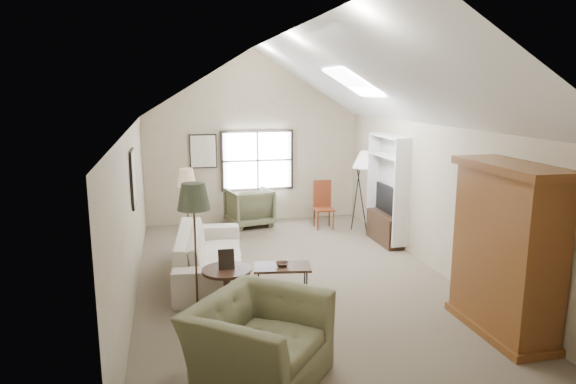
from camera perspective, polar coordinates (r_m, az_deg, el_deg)
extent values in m
cube|color=#6A5E4C|center=(8.61, 0.62, -9.69)|extent=(5.00, 8.00, 0.01)
cube|color=tan|center=(12.10, -3.91, 2.59)|extent=(5.00, 0.01, 2.50)
cube|color=tan|center=(4.65, 12.81, -12.37)|extent=(5.00, 0.01, 2.50)
cube|color=tan|center=(8.04, -16.95, -2.41)|extent=(0.01, 8.00, 2.50)
cube|color=tan|center=(9.16, 16.00, -0.69)|extent=(0.01, 8.00, 2.50)
cube|color=black|center=(12.05, -3.42, 3.52)|extent=(1.72, 0.08, 1.42)
cube|color=black|center=(8.23, -16.82, 1.47)|extent=(0.68, 0.04, 0.88)
cube|color=black|center=(11.88, -9.41, 4.49)|extent=(0.62, 0.04, 0.78)
cube|color=brown|center=(7.08, 23.12, -5.97)|extent=(0.60, 1.50, 2.20)
cube|color=white|center=(10.51, 10.99, 0.50)|extent=(0.32, 1.30, 2.10)
cube|color=#382316|center=(10.69, 10.72, -3.98)|extent=(0.34, 1.18, 0.60)
cube|color=black|center=(10.54, 10.84, -0.73)|extent=(0.05, 0.90, 0.55)
imported|color=beige|center=(8.73, -8.65, -6.76)|extent=(1.32, 2.80, 0.79)
imported|color=#616144|center=(5.70, -3.26, -16.30)|extent=(1.82, 1.85, 0.90)
imported|color=#565A3F|center=(11.79, -4.34, -1.67)|extent=(1.12, 1.14, 0.87)
cube|color=#3E2819|center=(8.00, -0.65, -9.69)|extent=(0.93, 0.62, 0.44)
imported|color=#352315|center=(7.91, -0.66, -8.02)|extent=(0.24, 0.24, 0.05)
cylinder|color=#3C2218|center=(7.26, -6.78, -11.01)|extent=(0.74, 0.74, 0.68)
cube|color=maroon|center=(11.55, 4.02, -1.45)|extent=(0.44, 0.44, 1.07)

